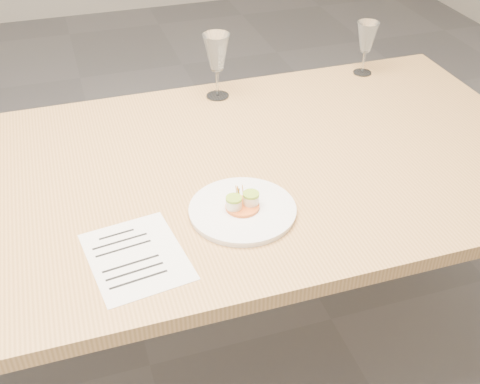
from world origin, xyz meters
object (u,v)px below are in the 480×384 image
object	(u,v)px
dining_table	(128,204)
wine_glass_1	(217,54)
recipe_sheet	(136,256)
wine_glass_2	(367,38)
dinner_plate	(243,209)

from	to	relation	value
dining_table	wine_glass_1	world-z (taller)	wine_glass_1
recipe_sheet	wine_glass_2	world-z (taller)	wine_glass_2
wine_glass_1	dinner_plate	bearing A→B (deg)	-100.46
wine_glass_1	recipe_sheet	bearing A→B (deg)	-119.30
dining_table	dinner_plate	distance (m)	0.34
dining_table	wine_glass_1	bearing A→B (deg)	47.39
dinner_plate	dining_table	bearing A→B (deg)	139.79
dinner_plate	wine_glass_2	size ratio (longest dim) A/B	1.43
dining_table	dinner_plate	bearing A→B (deg)	-40.21
dinner_plate	recipe_sheet	size ratio (longest dim) A/B	0.92
recipe_sheet	wine_glass_2	distance (m)	1.18
recipe_sheet	wine_glass_1	bearing A→B (deg)	52.77
dining_table	wine_glass_2	distance (m)	1.02
recipe_sheet	wine_glass_2	size ratio (longest dim) A/B	1.55
dinner_plate	wine_glass_2	xyz separation A→B (m)	(0.65, 0.63, 0.12)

